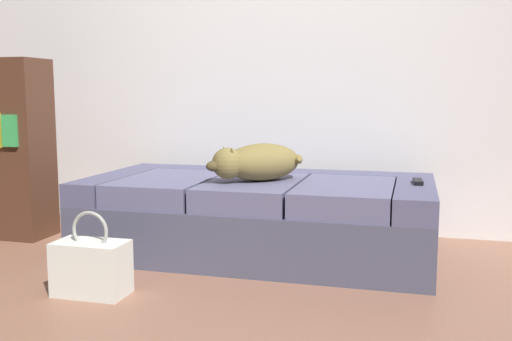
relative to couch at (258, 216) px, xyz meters
name	(u,v)px	position (x,y,z in m)	size (l,w,h in m)	color
ground_plane	(183,329)	(0.00, -1.11, -0.21)	(10.00, 10.00, 0.00)	#8F5F4A
back_wall	(286,14)	(0.00, 0.69, 1.19)	(6.40, 0.10, 2.80)	silver
couch	(258,216)	(0.00, 0.00, 0.00)	(1.88, 0.96, 0.42)	#494A60
dog_tan	(257,162)	(0.02, -0.10, 0.31)	(0.50, 0.50, 0.20)	olive
tv_remote	(418,182)	(0.85, 0.03, 0.22)	(0.04, 0.15, 0.02)	black
handbag	(91,267)	(-0.54, -0.86, -0.08)	(0.32, 0.18, 0.38)	silver
bookshelf	(4,149)	(-1.63, -0.02, 0.34)	(0.56, 0.30, 1.10)	#4E2D1E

